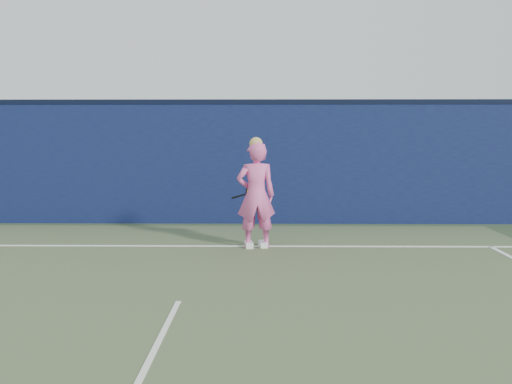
{
  "coord_description": "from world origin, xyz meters",
  "views": [
    {
      "loc": [
        0.96,
        -4.99,
        1.94
      ],
      "look_at": [
        0.85,
        3.95,
        0.94
      ],
      "focal_mm": 38.0,
      "sensor_mm": 36.0,
      "label": 1
    }
  ],
  "objects": [
    {
      "name": "player",
      "position": [
        0.85,
        3.95,
        0.89
      ],
      "size": [
        0.7,
        0.51,
        1.85
      ],
      "rotation": [
        0.0,
        0.0,
        3.29
      ],
      "color": "#E95AA3",
      "rests_on": "ground"
    },
    {
      "name": "ground",
      "position": [
        0.0,
        0.0,
        0.0
      ],
      "size": [
        80.0,
        80.0,
        0.0
      ],
      "primitive_type": "plane",
      "color": "#314329",
      "rests_on": "ground"
    },
    {
      "name": "backstop_wall",
      "position": [
        0.0,
        6.5,
        1.25
      ],
      "size": [
        24.0,
        0.4,
        2.5
      ],
      "primitive_type": "cube",
      "color": "#0E123E",
      "rests_on": "ground"
    },
    {
      "name": "wall_cap",
      "position": [
        0.0,
        6.5,
        2.55
      ],
      "size": [
        24.0,
        0.42,
        0.1
      ],
      "primitive_type": "cube",
      "color": "black",
      "rests_on": "backstop_wall"
    },
    {
      "name": "court_lines",
      "position": [
        0.0,
        -0.33,
        0.01
      ],
      "size": [
        11.0,
        12.04,
        0.01
      ],
      "color": "white",
      "rests_on": "court_surface"
    },
    {
      "name": "racket",
      "position": [
        0.77,
        4.36,
        0.88
      ],
      "size": [
        0.53,
        0.12,
        0.28
      ],
      "rotation": [
        0.0,
        0.0,
        -0.13
      ],
      "color": "black",
      "rests_on": "ground"
    }
  ]
}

